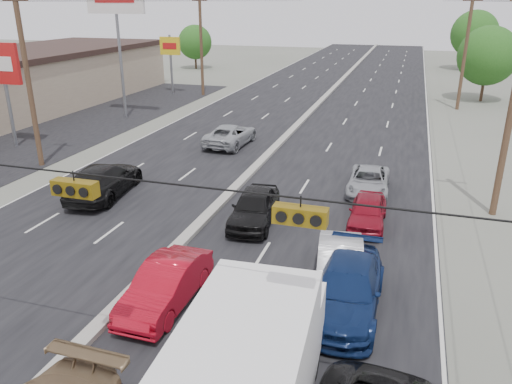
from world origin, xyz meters
TOP-DOWN VIEW (x-y plane):
  - ground at (0.00, 0.00)m, footprint 200.00×200.00m
  - road_surface at (0.00, 30.00)m, footprint 20.00×160.00m
  - center_median at (0.00, 30.00)m, footprint 0.50×160.00m
  - parking_lot at (-17.00, 25.00)m, footprint 10.00×42.00m
  - utility_pole_left_b at (-12.50, 15.00)m, footprint 1.60×0.30m
  - utility_pole_left_c at (-12.50, 40.00)m, footprint 1.60×0.30m
  - utility_pole_right_b at (12.50, 15.00)m, footprint 1.60×0.30m
  - utility_pole_right_c at (12.50, 40.00)m, footprint 1.60×0.30m
  - traffic_signals at (1.40, 0.00)m, footprint 25.00×0.30m
  - pole_sign_mid at (-17.00, 18.00)m, footprint 2.60×0.25m
  - pole_sign_billboard at (-14.50, 28.00)m, footprint 5.00×0.25m
  - pole_sign_far at (-16.00, 40.00)m, footprint 2.20×0.25m
  - tree_left_far at (-22.00, 60.00)m, footprint 4.80×4.80m
  - tree_right_mid at (15.00, 45.00)m, footprint 5.60×5.60m
  - tree_right_far at (16.00, 70.00)m, footprint 6.40×6.40m
  - box_truck at (5.64, -0.41)m, footprint 2.75×6.97m
  - red_sedan at (1.40, 3.85)m, footprint 1.57×4.39m
  - queue_car_a at (2.22, 10.78)m, footprint 2.16×4.57m
  - queue_car_b at (6.57, 6.71)m, footprint 2.11×4.57m
  - queue_car_c at (6.70, 16.11)m, footprint 2.13×4.45m
  - queue_car_d at (7.00, 5.30)m, footprint 2.13×5.22m
  - queue_car_e at (7.03, 12.01)m, footprint 1.58×3.84m
  - oncoming_near at (-6.05, 11.81)m, footprint 2.98×5.85m
  - oncoming_far at (-3.14, 22.56)m, footprint 2.60×5.24m

SIDE VIEW (x-z plane):
  - ground at x=0.00m, z-range 0.00..0.00m
  - road_surface at x=0.00m, z-range -0.01..0.01m
  - parking_lot at x=-17.00m, z-range -0.01..0.01m
  - center_median at x=0.00m, z-range 0.00..0.20m
  - queue_car_c at x=6.70m, z-range 0.00..1.22m
  - queue_car_e at x=7.03m, z-range 0.00..1.30m
  - oncoming_far at x=-3.14m, z-range 0.00..1.43m
  - red_sedan at x=1.40m, z-range 0.00..1.44m
  - queue_car_b at x=6.57m, z-range 0.00..1.45m
  - queue_car_a at x=2.22m, z-range 0.00..1.51m
  - queue_car_d at x=7.00m, z-range 0.00..1.51m
  - oncoming_near at x=-6.05m, z-range 0.00..1.63m
  - box_truck at x=5.64m, z-range 0.04..3.52m
  - tree_left_far at x=-22.00m, z-range 0.66..6.78m
  - tree_right_mid at x=15.00m, z-range 0.77..7.91m
  - pole_sign_far at x=-16.00m, z-range 1.41..7.41m
  - tree_right_far at x=16.00m, z-range 0.88..9.04m
  - utility_pole_left_b at x=-12.50m, z-range 0.11..10.11m
  - utility_pole_left_c at x=-12.50m, z-range 0.11..10.11m
  - utility_pole_right_b at x=12.50m, z-range 0.11..10.11m
  - utility_pole_right_c at x=12.50m, z-range 0.11..10.11m
  - pole_sign_mid at x=-17.00m, z-range 1.61..8.61m
  - traffic_signals at x=1.40m, z-range 5.22..5.77m
  - pole_sign_billboard at x=-14.50m, z-range 3.37..14.37m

